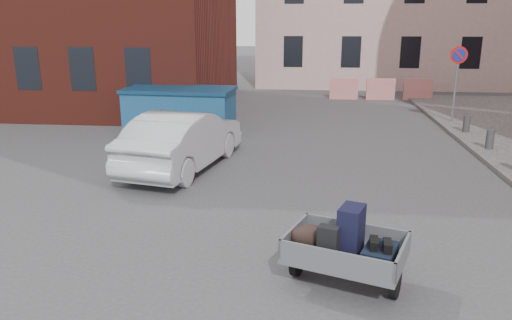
# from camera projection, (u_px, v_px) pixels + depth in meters

# --- Properties ---
(ground) EXTENTS (120.00, 120.00, 0.00)m
(ground) POSITION_uv_depth(u_px,v_px,m) (262.00, 220.00, 9.49)
(ground) COLOR #38383A
(ground) RESTS_ON ground
(no_parking_sign) EXTENTS (0.60, 0.09, 2.65)m
(no_parking_sign) POSITION_uv_depth(u_px,v_px,m) (457.00, 68.00, 17.42)
(no_parking_sign) COLOR gray
(no_parking_sign) RESTS_ON sidewalk
(barriers) EXTENTS (4.70, 0.18, 1.00)m
(barriers) POSITION_uv_depth(u_px,v_px,m) (380.00, 89.00, 23.29)
(barriers) COLOR red
(barriers) RESTS_ON ground
(trailer) EXTENTS (1.88, 1.98, 1.20)m
(trailer) POSITION_uv_depth(u_px,v_px,m) (345.00, 247.00, 7.03)
(trailer) COLOR black
(trailer) RESTS_ON ground
(dumpster) EXTENTS (3.67, 2.06, 1.49)m
(dumpster) POSITION_uv_depth(u_px,v_px,m) (180.00, 110.00, 16.61)
(dumpster) COLOR navy
(dumpster) RESTS_ON ground
(silver_car) EXTENTS (2.45, 4.73, 1.48)m
(silver_car) POSITION_uv_depth(u_px,v_px,m) (183.00, 140.00, 12.62)
(silver_car) COLOR #B4B6BC
(silver_car) RESTS_ON ground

